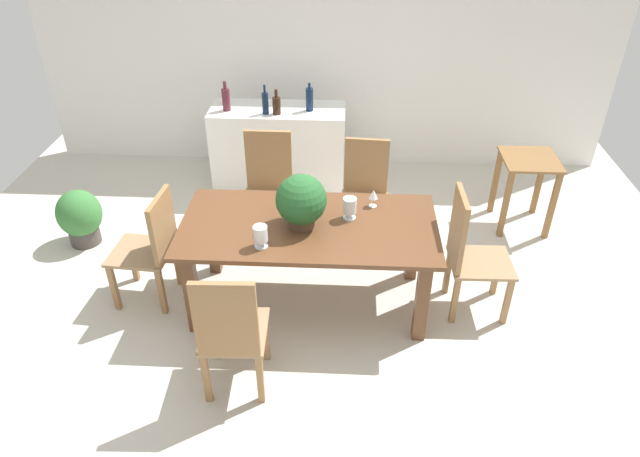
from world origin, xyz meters
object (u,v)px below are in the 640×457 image
(crystal_vase_left, at_px, (260,235))
(wine_bottle_green, at_px, (226,99))
(chair_far_left, at_px, (269,182))
(potted_plant_floor, at_px, (80,216))
(chair_far_right, at_px, (365,188))
(chair_near_left, at_px, (231,331))
(crystal_vase_center_near, at_px, (350,207))
(wine_bottle_dark, at_px, (277,105))
(side_table, at_px, (527,177))
(flower_centerpiece, at_px, (301,201))
(wine_bottle_clear, at_px, (265,103))
(chair_foot_end, at_px, (468,250))
(chair_head_end, at_px, (153,244))
(wine_glass, at_px, (373,195))
(dining_table, at_px, (309,237))
(kitchen_counter, at_px, (279,149))
(wine_bottle_tall, at_px, (309,99))

(crystal_vase_left, bearing_deg, wine_bottle_green, 106.67)
(wine_bottle_green, bearing_deg, chair_far_left, -59.34)
(wine_bottle_green, distance_m, potted_plant_floor, 1.83)
(chair_far_left, relative_size, chair_far_right, 1.06)
(chair_near_left, relative_size, crystal_vase_center_near, 5.90)
(chair_far_left, bearing_deg, wine_bottle_dark, 90.67)
(wine_bottle_dark, relative_size, side_table, 0.35)
(flower_centerpiece, distance_m, wine_bottle_clear, 1.88)
(chair_foot_end, distance_m, chair_far_right, 1.24)
(crystal_vase_left, bearing_deg, crystal_vase_center_near, 33.25)
(wine_bottle_dark, relative_size, wine_bottle_green, 0.84)
(chair_far_right, bearing_deg, wine_bottle_clear, 145.23)
(chair_head_end, height_order, potted_plant_floor, chair_head_end)
(crystal_vase_left, bearing_deg, wine_bottle_dark, 93.39)
(chair_far_left, bearing_deg, flower_centerpiece, -67.82)
(chair_head_end, relative_size, side_table, 1.34)
(chair_head_end, relative_size, wine_glass, 6.58)
(dining_table, distance_m, chair_foot_end, 1.24)
(chair_foot_end, height_order, side_table, chair_foot_end)
(chair_far_left, height_order, wine_bottle_green, wine_bottle_green)
(chair_foot_end, bearing_deg, potted_plant_floor, 76.68)
(chair_foot_end, distance_m, wine_bottle_dark, 2.49)
(kitchen_counter, relative_size, wine_bottle_dark, 5.49)
(dining_table, relative_size, wine_bottle_tall, 6.82)
(chair_near_left, distance_m, potted_plant_floor, 2.48)
(chair_head_end, distance_m, side_table, 3.51)
(wine_bottle_tall, relative_size, wine_bottle_clear, 0.96)
(crystal_vase_center_near, height_order, wine_bottle_clear, wine_bottle_clear)
(wine_bottle_tall, bearing_deg, chair_head_end, -120.66)
(crystal_vase_center_near, relative_size, wine_bottle_dark, 0.69)
(chair_near_left, bearing_deg, potted_plant_floor, -46.33)
(chair_near_left, height_order, wine_bottle_green, wine_bottle_green)
(chair_far_right, relative_size, wine_bottle_dark, 3.94)
(chair_near_left, distance_m, flower_centerpiece, 1.11)
(chair_foot_end, xyz_separation_m, crystal_vase_left, (-1.56, -0.31, 0.30))
(side_table, bearing_deg, chair_foot_end, -120.76)
(dining_table, relative_size, flower_centerpiece, 4.68)
(crystal_vase_center_near, height_order, wine_bottle_dark, wine_bottle_dark)
(dining_table, height_order, wine_bottle_tall, wine_bottle_tall)
(wine_bottle_tall, relative_size, side_table, 0.40)
(chair_foot_end, relative_size, wine_bottle_green, 3.47)
(wine_glass, height_order, side_table, wine_glass)
(chair_foot_end, distance_m, flower_centerpiece, 1.35)
(flower_centerpiece, height_order, wine_glass, flower_centerpiece)
(potted_plant_floor, bearing_deg, crystal_vase_center_near, -14.25)
(chair_foot_end, relative_size, wine_bottle_tall, 3.67)
(dining_table, bearing_deg, flower_centerpiece, -158.85)
(chair_foot_end, xyz_separation_m, wine_bottle_clear, (-1.80, 1.79, 0.47))
(chair_far_right, distance_m, wine_bottle_clear, 1.39)
(side_table, bearing_deg, wine_bottle_tall, 164.34)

